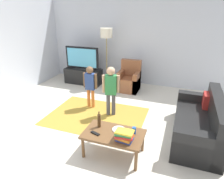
{
  "coord_description": "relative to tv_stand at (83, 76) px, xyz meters",
  "views": [
    {
      "loc": [
        1.42,
        -3.33,
        2.36
      ],
      "look_at": [
        0.0,
        0.6,
        0.65
      ],
      "focal_mm": 32.52,
      "sensor_mm": 36.0,
      "label": 1
    }
  ],
  "objects": [
    {
      "name": "ground",
      "position": [
        1.61,
        -2.3,
        -0.24
      ],
      "size": [
        7.8,
        7.8,
        0.0
      ],
      "primitive_type": "plane",
      "color": "beige"
    },
    {
      "name": "wall_back",
      "position": [
        1.61,
        0.7,
        1.11
      ],
      "size": [
        6.0,
        0.12,
        2.7
      ],
      "primitive_type": "cube",
      "color": "silver",
      "rests_on": "ground"
    },
    {
      "name": "area_rug",
      "position": [
        1.28,
        -1.87,
        -0.24
      ],
      "size": [
        2.2,
        1.6,
        0.01
      ],
      "primitive_type": "cube",
      "color": "#B28C33",
      "rests_on": "ground"
    },
    {
      "name": "tv_stand",
      "position": [
        0.0,
        0.0,
        0.0
      ],
      "size": [
        1.2,
        0.44,
        0.5
      ],
      "color": "black",
      "rests_on": "ground"
    },
    {
      "name": "tv",
      "position": [
        0.0,
        -0.02,
        0.6
      ],
      "size": [
        1.1,
        0.28,
        0.71
      ],
      "color": "black",
      "rests_on": "tv_stand"
    },
    {
      "name": "couch",
      "position": [
        3.5,
        -1.96,
        0.05
      ],
      "size": [
        0.8,
        1.8,
        0.86
      ],
      "color": "black",
      "rests_on": "ground"
    },
    {
      "name": "armchair",
      "position": [
        1.57,
        -0.04,
        0.05
      ],
      "size": [
        0.6,
        0.6,
        0.9
      ],
      "color": "brown",
      "rests_on": "ground"
    },
    {
      "name": "floor_lamp",
      "position": [
        0.77,
        0.15,
        1.3
      ],
      "size": [
        0.36,
        0.36,
        1.78
      ],
      "color": "#262626",
      "rests_on": "ground"
    },
    {
      "name": "child_near_tv",
      "position": [
        0.97,
        -1.47,
        0.39
      ],
      "size": [
        0.36,
        0.17,
        1.06
      ],
      "color": "orange",
      "rests_on": "ground"
    },
    {
      "name": "child_center",
      "position": [
        1.58,
        -1.67,
        0.45
      ],
      "size": [
        0.38,
        0.2,
        1.16
      ],
      "color": "#4C4C59",
      "rests_on": "ground"
    },
    {
      "name": "coffee_table",
      "position": [
        2.09,
        -2.96,
        0.13
      ],
      "size": [
        1.0,
        0.6,
        0.42
      ],
      "color": "brown",
      "rests_on": "ground"
    },
    {
      "name": "book_stack",
      "position": [
        2.31,
        -3.08,
        0.26
      ],
      "size": [
        0.3,
        0.25,
        0.17
      ],
      "color": "#334CA5",
      "rests_on": "coffee_table"
    },
    {
      "name": "bottle",
      "position": [
        1.79,
        -2.86,
        0.3
      ],
      "size": [
        0.06,
        0.06,
        0.3
      ],
      "color": "#4C3319",
      "rests_on": "coffee_table"
    },
    {
      "name": "tv_remote",
      "position": [
        1.81,
        -3.08,
        0.19
      ],
      "size": [
        0.18,
        0.1,
        0.02
      ],
      "primitive_type": "cube",
      "rotation": [
        0.0,
        0.0,
        -0.32
      ],
      "color": "black",
      "rests_on": "coffee_table"
    },
    {
      "name": "soda_can",
      "position": [
        2.41,
        -2.86,
        0.24
      ],
      "size": [
        0.07,
        0.07,
        0.12
      ],
      "primitive_type": "cylinder",
      "color": "#2659B2",
      "rests_on": "coffee_table"
    },
    {
      "name": "plate",
      "position": [
        2.14,
        -2.84,
        0.18
      ],
      "size": [
        0.22,
        0.22,
        0.02
      ],
      "color": "white",
      "rests_on": "coffee_table"
    }
  ]
}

